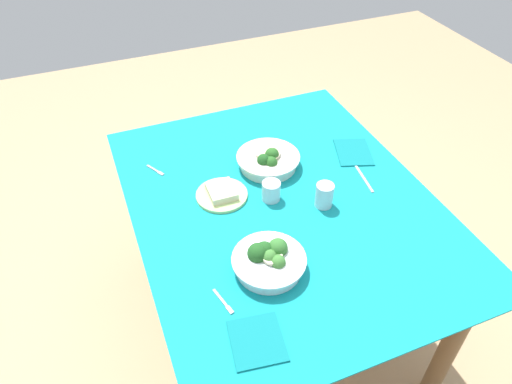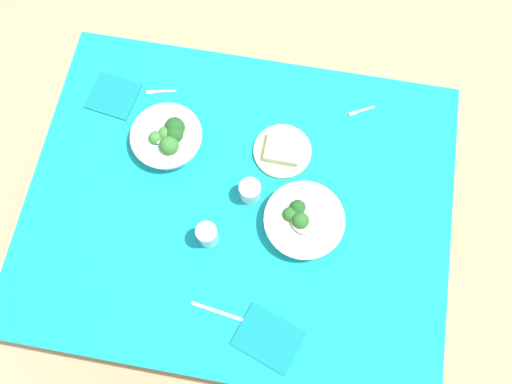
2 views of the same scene
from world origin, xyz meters
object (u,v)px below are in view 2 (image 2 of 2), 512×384
(broccoli_bowl_near, at_px, (303,220))
(water_glass_side, at_px, (250,191))
(bread_side_plate, at_px, (283,150))
(water_glass_center, at_px, (208,235))
(table_knife_left, at_px, (220,312))
(napkin_folded_upper, at_px, (268,338))
(broccoli_bowl_far, at_px, (168,137))
(napkin_folded_lower, at_px, (113,96))
(fork_by_far_bowl, at_px, (360,111))
(fork_by_near_bowl, at_px, (160,92))

(broccoli_bowl_near, relative_size, water_glass_side, 3.39)
(bread_side_plate, height_order, water_glass_center, water_glass_center)
(table_knife_left, xyz_separation_m, napkin_folded_upper, (0.16, -0.05, 0.00))
(water_glass_center, relative_size, table_knife_left, 0.50)
(water_glass_center, height_order, napkin_folded_upper, water_glass_center)
(broccoli_bowl_far, xyz_separation_m, table_knife_left, (0.28, -0.52, -0.03))
(water_glass_side, xyz_separation_m, napkin_folded_lower, (-0.54, 0.27, -0.03))
(bread_side_plate, xyz_separation_m, table_knife_left, (-0.10, -0.55, -0.01))
(napkin_folded_lower, bearing_deg, water_glass_center, -45.38)
(broccoli_bowl_far, xyz_separation_m, fork_by_far_bowl, (0.62, 0.23, -0.03))
(broccoli_bowl_far, height_order, water_glass_side, broccoli_bowl_far)
(water_glass_side, distance_m, napkin_folded_upper, 0.46)
(bread_side_plate, relative_size, water_glass_side, 2.59)
(fork_by_far_bowl, distance_m, napkin_folded_upper, 0.82)
(broccoli_bowl_far, height_order, water_glass_center, same)
(water_glass_side, distance_m, napkin_folded_lower, 0.60)
(water_glass_center, bearing_deg, table_knife_left, -69.61)
(broccoli_bowl_near, height_order, water_glass_center, water_glass_center)
(bread_side_plate, xyz_separation_m, napkin_folded_upper, (0.05, -0.60, -0.01))
(broccoli_bowl_near, xyz_separation_m, bread_side_plate, (-0.10, 0.23, -0.02))
(fork_by_near_bowl, bearing_deg, fork_by_far_bowl, 170.10)
(broccoli_bowl_near, relative_size, fork_by_far_bowl, 2.88)
(napkin_folded_upper, xyz_separation_m, napkin_folded_lower, (-0.67, 0.71, 0.00))
(broccoli_bowl_far, bearing_deg, fork_by_far_bowl, 19.93)
(fork_by_near_bowl, relative_size, napkin_folded_upper, 0.56)
(water_glass_center, height_order, water_glass_side, water_glass_center)
(bread_side_plate, bearing_deg, napkin_folded_lower, 170.36)
(fork_by_near_bowl, relative_size, napkin_folded_lower, 0.65)
(broccoli_bowl_near, relative_size, napkin_folded_upper, 1.37)
(broccoli_bowl_far, height_order, fork_by_far_bowl, broccoli_bowl_far)
(water_glass_center, bearing_deg, bread_side_plate, 61.20)
(napkin_folded_upper, bearing_deg, broccoli_bowl_near, 82.84)
(water_glass_side, distance_m, fork_by_far_bowl, 0.49)
(fork_by_far_bowl, bearing_deg, broccoli_bowl_near, 43.11)
(broccoli_bowl_near, xyz_separation_m, table_knife_left, (-0.20, -0.32, -0.03))
(napkin_folded_lower, bearing_deg, broccoli_bowl_far, -29.84)
(bread_side_plate, distance_m, water_glass_center, 0.38)
(broccoli_bowl_far, relative_size, napkin_folded_lower, 1.49)
(broccoli_bowl_near, relative_size, water_glass_center, 2.73)
(water_glass_side, bearing_deg, napkin_folded_upper, -72.82)
(broccoli_bowl_far, xyz_separation_m, water_glass_center, (0.20, -0.30, 0.01))
(broccoli_bowl_near, distance_m, water_glass_center, 0.30)
(broccoli_bowl_near, bearing_deg, bread_side_plate, 113.53)
(water_glass_side, height_order, fork_by_far_bowl, water_glass_side)
(bread_side_plate, bearing_deg, table_knife_left, -100.39)
(napkin_folded_upper, bearing_deg, broccoli_bowl_far, 127.30)
(water_glass_center, xyz_separation_m, fork_by_near_bowl, (-0.28, 0.48, -0.04))
(broccoli_bowl_near, distance_m, napkin_folded_upper, 0.38)
(table_knife_left, height_order, napkin_folded_upper, napkin_folded_upper)
(broccoli_bowl_far, distance_m, broccoli_bowl_near, 0.52)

